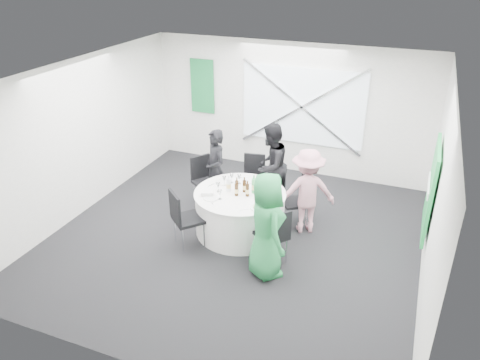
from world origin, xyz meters
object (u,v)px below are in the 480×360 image
at_px(person_man_back, 271,166).
at_px(person_woman_pink, 307,191).
at_px(chair_front_left, 183,215).
at_px(chair_back, 253,175).
at_px(person_woman_green, 267,226).
at_px(chair_back_left, 204,176).
at_px(chair_front_right, 275,233).
at_px(banquet_table, 240,212).
at_px(clear_water_bottle, 229,185).
at_px(person_man_back_left, 215,169).
at_px(green_water_bottle, 254,186).
at_px(chair_back_right, 299,197).

distance_m(person_man_back, person_woman_pink, 1.08).
bearing_deg(person_woman_pink, chair_front_left, 11.44).
xyz_separation_m(chair_back, person_woman_green, (0.97, -2.07, 0.27)).
height_order(chair_back_left, chair_front_right, chair_front_right).
distance_m(banquet_table, clear_water_bottle, 0.54).
height_order(chair_front_left, clear_water_bottle, clear_water_bottle).
bearing_deg(person_woman_pink, chair_front_right, 55.62).
bearing_deg(chair_back_left, person_woman_pink, -62.06).
xyz_separation_m(banquet_table, chair_front_left, (-0.68, -0.77, 0.22)).
height_order(person_man_back_left, green_water_bottle, person_man_back_left).
bearing_deg(chair_back_left, person_man_back_left, -63.21).
height_order(person_man_back, person_woman_green, person_woman_green).
bearing_deg(green_water_bottle, chair_back, 110.60).
distance_m(banquet_table, chair_back_right, 1.09).
bearing_deg(chair_front_right, person_man_back, -121.03).
bearing_deg(green_water_bottle, chair_front_left, -136.14).
bearing_deg(person_man_back_left, person_woman_pink, 35.04).
relative_size(chair_back_right, person_woman_pink, 0.60).
height_order(banquet_table, chair_front_left, chair_front_left).
distance_m(person_man_back_left, person_woman_green, 2.24).
bearing_deg(person_woman_green, chair_front_left, 43.51).
distance_m(chair_back, person_woman_pink, 1.40).
bearing_deg(chair_back_right, banquet_table, -90.00).
bearing_deg(banquet_table, chair_back_right, 35.39).
bearing_deg(chair_back_left, person_woman_green, -97.45).
bearing_deg(chair_back, person_man_back_left, -151.06).
distance_m(chair_back, clear_water_bottle, 1.18).
relative_size(chair_back, chair_back_right, 1.03).
bearing_deg(chair_back, green_water_bottle, -78.33).
bearing_deg(chair_back, clear_water_bottle, -100.48).
bearing_deg(person_man_back, banquet_table, -0.00).
height_order(banquet_table, green_water_bottle, green_water_bottle).
relative_size(person_woman_green, clear_water_bottle, 5.69).
xyz_separation_m(chair_back_left, person_woman_pink, (2.07, -0.25, 0.20)).
xyz_separation_m(chair_front_right, person_woman_green, (-0.05, -0.27, 0.27)).
distance_m(chair_back_left, green_water_bottle, 1.43).
relative_size(chair_back, person_woman_pink, 0.62).
distance_m(banquet_table, chair_front_right, 1.08).
height_order(chair_back_right, chair_front_left, chair_front_left).
height_order(chair_front_right, person_woman_pink, person_woman_pink).
relative_size(chair_back_right, chair_front_left, 0.90).
bearing_deg(person_man_back, chair_front_right, 29.23).
height_order(chair_back_left, person_man_back_left, person_man_back_left).
distance_m(person_man_back_left, person_man_back, 1.03).
distance_m(banquet_table, chair_front_left, 1.05).
distance_m(chair_front_left, clear_water_bottle, 0.95).
bearing_deg(chair_front_right, person_woman_green, 28.41).
bearing_deg(banquet_table, person_man_back_left, 138.33).
bearing_deg(person_man_back, clear_water_bottle, -10.11).
bearing_deg(person_man_back, chair_front_left, -15.67).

